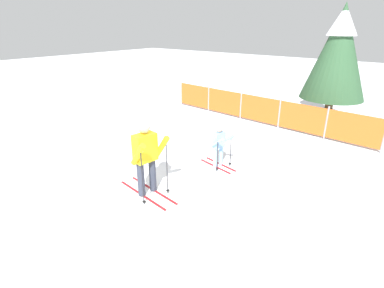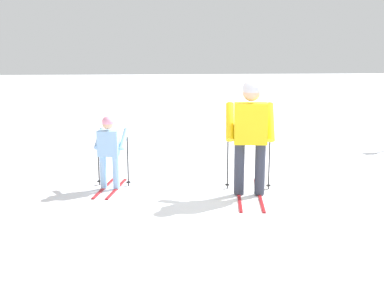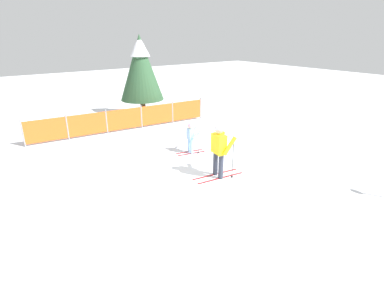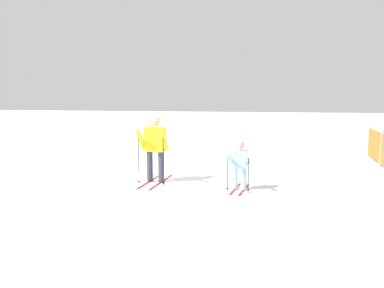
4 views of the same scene
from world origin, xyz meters
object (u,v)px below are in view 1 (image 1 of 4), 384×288
Objects in this scene: safety_fence at (259,109)px; conifer_far at (338,51)px; skier_adult at (146,151)px; skier_child at (219,142)px.

conifer_far is at bearing 45.22° from safety_fence.
conifer_far is (1.50, 7.92, 1.55)m from skier_adult.
skier_adult reaches higher than skier_child.
skier_adult is 8.21m from conifer_far.
skier_child is 0.27× the size of conifer_far.
skier_child reaches higher than safety_fence.
safety_fence is 3.37m from conifer_far.
skier_child is (0.45, 2.08, -0.34)m from skier_adult.
skier_adult is at bearing -90.66° from skier_child.
conifer_far is (1.90, 1.91, 2.02)m from safety_fence.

